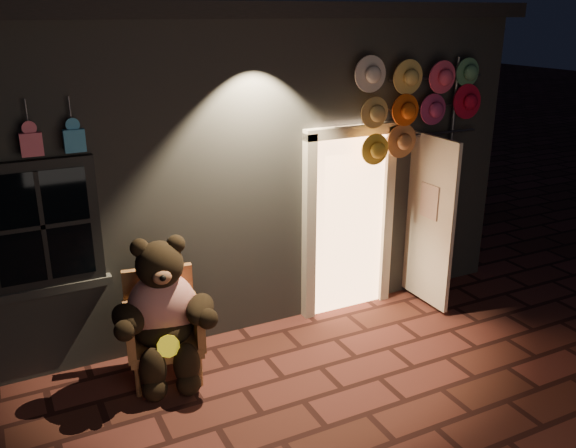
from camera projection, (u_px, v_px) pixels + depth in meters
ground at (303, 401)px, 5.56m from camera, size 60.00×60.00×0.00m
shop_building at (168, 137)px, 8.35m from camera, size 7.30×5.95×3.51m
wicker_armchair at (163, 325)px, 5.87m from camera, size 0.79×0.74×1.03m
teddy_bear at (163, 312)px, 5.69m from camera, size 1.03×0.87×1.43m
hat_rack at (417, 105)px, 6.74m from camera, size 1.72×0.22×2.90m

